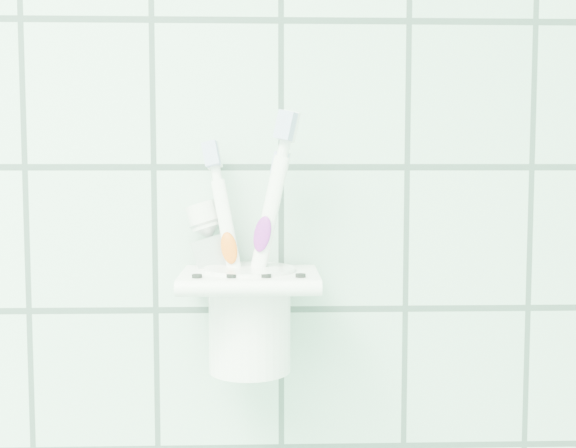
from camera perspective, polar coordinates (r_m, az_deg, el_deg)
The scene contains 6 objects.
holder_bracket at distance 0.60m, azimuth -3.04°, elevation -4.53°, with size 0.11×0.10×0.03m.
cup at distance 0.61m, azimuth -3.05°, elevation -7.16°, with size 0.08×0.08×0.09m.
toothbrush_pink at distance 0.59m, azimuth -2.90°, elevation -1.95°, with size 0.04×0.05×0.19m.
toothbrush_blue at distance 0.60m, azimuth -3.98°, elevation -0.73°, with size 0.05×0.02×0.21m.
toothbrush_orange at distance 0.61m, azimuth -3.67°, elevation -2.33°, with size 0.04×0.02×0.18m.
toothpaste_tube at distance 0.62m, azimuth -3.30°, elevation -3.23°, with size 0.07×0.04×0.15m.
Camera 1 is at (0.66, 0.56, 1.38)m, focal length 45.00 mm.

